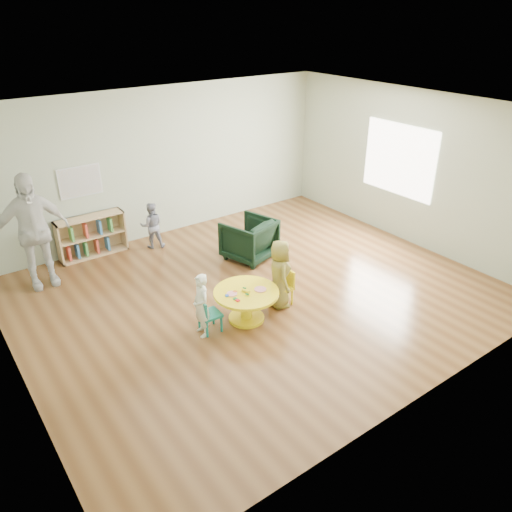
# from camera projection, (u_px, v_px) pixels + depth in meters

# --- Properties ---
(room) EXTENTS (7.10, 7.00, 2.80)m
(room) POSITION_uv_depth(u_px,v_px,m) (258.00, 178.00, 7.03)
(room) COLOR brown
(room) RESTS_ON ground
(activity_table) EXTENTS (0.93, 0.93, 0.51)m
(activity_table) POSITION_uv_depth(u_px,v_px,m) (246.00, 300.00, 7.09)
(activity_table) COLOR yellow
(activity_table) RESTS_ON ground
(kid_chair_left) EXTENTS (0.29, 0.29, 0.53)m
(kid_chair_left) POSITION_uv_depth(u_px,v_px,m) (207.00, 314.00, 6.84)
(kid_chair_left) COLOR #167A6C
(kid_chair_left) RESTS_ON ground
(kid_chair_right) EXTENTS (0.30, 0.30, 0.55)m
(kid_chair_right) POSITION_uv_depth(u_px,v_px,m) (284.00, 285.00, 7.51)
(kid_chair_right) COLOR yellow
(kid_chair_right) RESTS_ON ground
(bookshelf) EXTENTS (1.20, 0.30, 0.75)m
(bookshelf) POSITION_uv_depth(u_px,v_px,m) (91.00, 236.00, 8.93)
(bookshelf) COLOR tan
(bookshelf) RESTS_ON ground
(alphabet_poster) EXTENTS (0.74, 0.01, 0.54)m
(alphabet_poster) POSITION_uv_depth(u_px,v_px,m) (80.00, 181.00, 8.58)
(alphabet_poster) COLOR silver
(alphabet_poster) RESTS_ON ground
(armchair) EXTENTS (0.98, 1.00, 0.73)m
(armchair) POSITION_uv_depth(u_px,v_px,m) (249.00, 239.00, 8.82)
(armchair) COLOR black
(armchair) RESTS_ON ground
(child_left) EXTENTS (0.27, 0.37, 0.92)m
(child_left) POSITION_uv_depth(u_px,v_px,m) (201.00, 305.00, 6.71)
(child_left) COLOR white
(child_left) RESTS_ON ground
(child_right) EXTENTS (0.50, 0.61, 1.06)m
(child_right) POSITION_uv_depth(u_px,v_px,m) (279.00, 274.00, 7.34)
(child_right) COLOR #D0CA17
(child_right) RESTS_ON ground
(toddler) EXTENTS (0.51, 0.46, 0.87)m
(toddler) POSITION_uv_depth(u_px,v_px,m) (152.00, 225.00, 9.18)
(toddler) COLOR #1A2143
(toddler) RESTS_ON ground
(adult_caretaker) EXTENTS (1.11, 0.49, 1.88)m
(adult_caretaker) POSITION_uv_depth(u_px,v_px,m) (33.00, 231.00, 7.71)
(adult_caretaker) COLOR silver
(adult_caretaker) RESTS_ON ground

